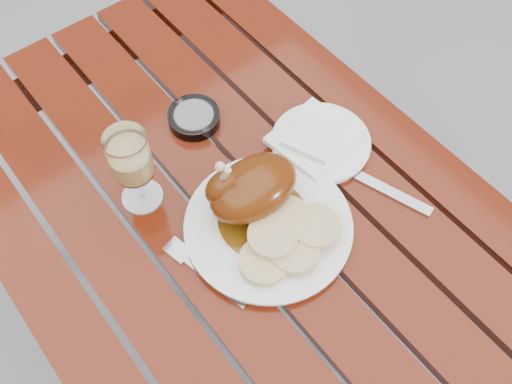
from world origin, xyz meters
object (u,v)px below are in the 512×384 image
wine_glass (134,170)px  ashtray (194,118)px  dinner_plate (268,227)px  side_plate (321,143)px  table (238,282)px

wine_glass → ashtray: bearing=25.6°
dinner_plate → ashtray: (0.04, 0.28, 0.00)m
dinner_plate → ashtray: 0.28m
side_plate → wine_glass: bearing=160.9°
ashtray → table: bearing=-105.6°
table → dinner_plate: size_ratio=4.04×
side_plate → ashtray: size_ratio=1.86×
dinner_plate → table: bearing=100.8°
side_plate → table: bearing=178.8°
side_plate → ashtray: bearing=128.1°
table → side_plate: side_plate is taller
table → dinner_plate: dinner_plate is taller
wine_glass → side_plate: wine_glass is taller
dinner_plate → ashtray: bearing=82.1°
ashtray → dinner_plate: bearing=-97.9°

